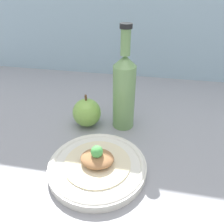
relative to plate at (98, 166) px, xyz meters
The scene contains 5 objects.
ground_plane 13.39cm from the plate, 44.29° to the left, with size 180.00×110.00×4.00cm, color gray.
plate is the anchor object (origin of this frame).
plated_food 1.99cm from the plate, behind, with size 15.83×15.83×5.19cm.
cider_bottle 22.90cm from the plate, 80.86° to the left, with size 6.53×6.53×30.24cm.
apple 19.96cm from the plate, 113.51° to the left, with size 8.74×8.74×10.41cm.
Camera 1 is at (1.31, -45.44, 39.74)cm, focal length 35.00 mm.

